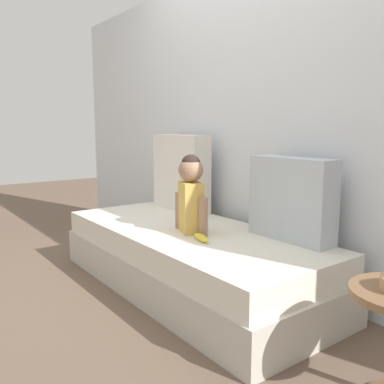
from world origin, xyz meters
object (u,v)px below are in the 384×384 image
object	(u,v)px
couch	(189,259)
banana	(201,237)
throw_pillow_right	(292,199)
throw_pillow_left	(181,173)
toddler	(191,193)

from	to	relation	value
couch	banana	world-z (taller)	banana
throw_pillow_right	banana	size ratio (longest dim) A/B	3.17
throw_pillow_left	toddler	world-z (taller)	throw_pillow_left
couch	throw_pillow_left	world-z (taller)	throw_pillow_left
couch	throw_pillow_left	bearing A→B (deg)	149.30
throw_pillow_left	banana	bearing A→B (deg)	-28.03
couch	banana	xyz separation A→B (m)	(0.27, -0.11, 0.22)
banana	throw_pillow_right	bearing A→B (deg)	56.62
couch	toddler	xyz separation A→B (m)	(0.07, -0.04, 0.45)
couch	toddler	size ratio (longest dim) A/B	4.15
throw_pillow_left	couch	bearing A→B (deg)	-30.70
couch	throw_pillow_right	distance (m)	0.79
couch	banana	distance (m)	0.37
throw_pillow_right	toddler	xyz separation A→B (m)	(-0.49, -0.37, 0.01)
throw_pillow_right	banana	bearing A→B (deg)	-123.38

